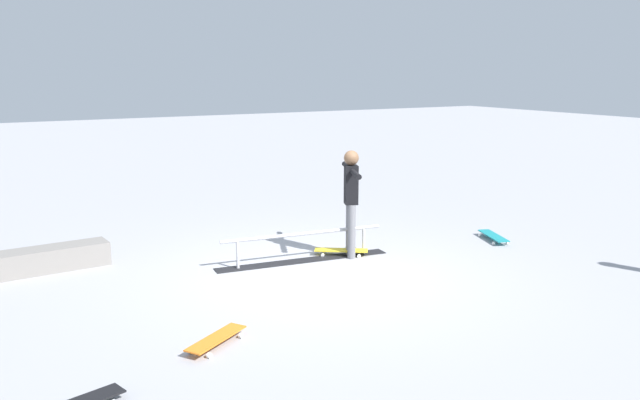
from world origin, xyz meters
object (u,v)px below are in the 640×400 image
(grind_rail, at_px, (303,248))
(skate_ledge, at_px, (23,263))
(skater_main, at_px, (351,196))
(loose_skateboard_orange, at_px, (216,339))
(skateboard_main, at_px, (341,250))
(loose_skateboard_teal, at_px, (493,236))

(grind_rail, xyz_separation_m, skate_ledge, (3.64, -1.32, -0.02))
(grind_rail, distance_m, skater_main, 1.05)
(loose_skateboard_orange, bearing_deg, skate_ledge, -100.22)
(grind_rail, bearing_deg, skateboard_main, -174.91)
(skate_ledge, distance_m, skater_main, 4.66)
(skateboard_main, height_order, loose_skateboard_teal, same)
(skate_ledge, distance_m, loose_skateboard_orange, 3.81)
(grind_rail, bearing_deg, loose_skateboard_orange, 51.90)
(skate_ledge, bearing_deg, loose_skateboard_orange, 112.41)
(skateboard_main, bearing_deg, loose_skateboard_orange, -108.08)
(skater_main, height_order, loose_skateboard_teal, skater_main)
(skater_main, relative_size, skateboard_main, 2.07)
(loose_skateboard_orange, bearing_deg, skateboard_main, -174.94)
(grind_rail, relative_size, loose_skateboard_teal, 3.21)
(skateboard_main, bearing_deg, skate_ledge, -163.18)
(skateboard_main, distance_m, loose_skateboard_orange, 3.57)
(loose_skateboard_teal, height_order, loose_skateboard_orange, same)
(loose_skateboard_teal, bearing_deg, grind_rail, -79.26)
(skate_ledge, relative_size, loose_skateboard_teal, 2.78)
(loose_skateboard_teal, bearing_deg, skater_main, -78.28)
(skate_ledge, height_order, loose_skateboard_orange, skate_ledge)
(loose_skateboard_orange, bearing_deg, grind_rail, -167.40)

